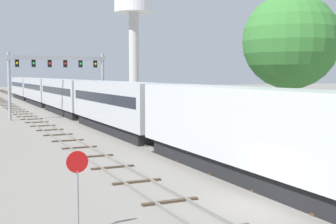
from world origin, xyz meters
The scene contains 8 objects.
ground_plane centered at (0.00, 0.00, 0.00)m, with size 400.00×400.00×0.00m, color gray.
track_main centered at (2.00, 60.00, 0.07)m, with size 2.60×200.00×0.16m.
track_near centered at (-3.50, 40.00, 0.07)m, with size 2.60×160.00×0.16m.
passenger_train centered at (2.00, 48.55, 2.61)m, with size 3.04×109.63×4.80m.
signal_gantry centered at (-0.25, 41.92, 5.99)m, with size 12.10×0.49×8.12m.
water_tower centered at (30.92, 98.39, 21.91)m, with size 10.24×10.24×27.55m.
stop_sign centered at (-8.00, -0.12, 1.87)m, with size 0.76×0.08×2.88m.
trackside_tree_left centered at (15.58, 17.46, 8.43)m, with size 8.58×8.58×12.74m.
Camera 1 is at (-11.64, -15.44, 5.47)m, focal length 49.01 mm.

